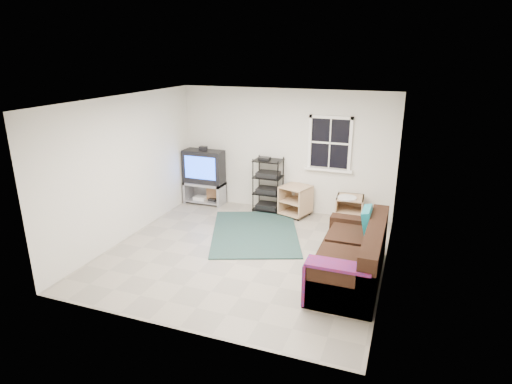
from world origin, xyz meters
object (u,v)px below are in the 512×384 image
at_px(av_rack, 268,188).
at_px(sofa, 352,258).
at_px(tv_unit, 204,172).
at_px(side_table_left, 297,199).
at_px(side_table_right, 349,208).

bearing_deg(av_rack, sofa, -47.50).
relative_size(tv_unit, av_rack, 1.12).
bearing_deg(side_table_left, tv_unit, 179.91).
bearing_deg(sofa, side_table_left, 122.83).
height_order(side_table_left, side_table_right, side_table_left).
xyz_separation_m(side_table_right, sofa, (0.38, -2.22, 0.01)).
bearing_deg(side_table_right, side_table_left, 174.86).
xyz_separation_m(tv_unit, side_table_right, (3.27, -0.10, -0.39)).
bearing_deg(av_rack, side_table_right, -3.80).
bearing_deg(sofa, side_table_right, 99.65).
bearing_deg(side_table_left, side_table_right, -5.14).
bearing_deg(tv_unit, sofa, -32.45).
xyz_separation_m(tv_unit, av_rack, (1.51, 0.01, -0.21)).
distance_m(tv_unit, sofa, 4.34).
height_order(tv_unit, side_table_left, tv_unit).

